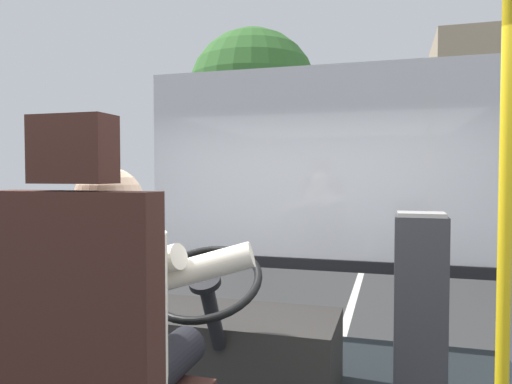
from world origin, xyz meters
TOP-DOWN VIEW (x-y plane):
  - ground at (0.00, 8.80)m, footprint 18.00×44.00m
  - driver_seat at (-0.24, -0.63)m, footprint 0.48×0.48m
  - bus_driver at (-0.24, -0.52)m, footprint 0.76×0.53m
  - steering_console at (-0.24, 0.63)m, footprint 1.10×0.99m
  - handrail_pole at (0.94, -0.07)m, footprint 0.04×0.04m
  - fare_box at (0.72, 0.76)m, footprint 0.26×0.21m
  - windshield_panel at (0.00, 1.62)m, footprint 2.50×0.08m
  - street_tree at (-2.85, 9.88)m, footprint 3.25×3.25m
  - parked_car_red at (4.24, 16.78)m, footprint 1.90×4.07m
  - parked_car_blue at (4.55, 21.37)m, footprint 2.00×3.80m

SIDE VIEW (x-z plane):
  - ground at x=0.00m, z-range -0.05..0.00m
  - parked_car_red at x=4.24m, z-range 0.02..1.25m
  - parked_car_blue at x=4.55m, z-range 0.02..1.49m
  - steering_console at x=-0.24m, z-range 0.66..1.48m
  - fare_box at x=0.72m, z-range 0.85..1.82m
  - driver_seat at x=-0.24m, z-range 0.75..2.08m
  - bus_driver at x=-0.24m, z-range 1.22..1.95m
  - handrail_pole at x=0.94m, z-range 0.85..2.81m
  - windshield_panel at x=0.00m, z-range 1.16..2.64m
  - street_tree at x=-2.85m, z-range 1.19..6.87m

